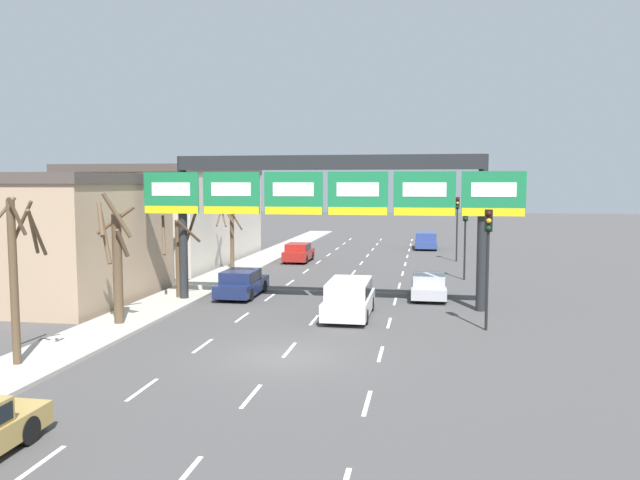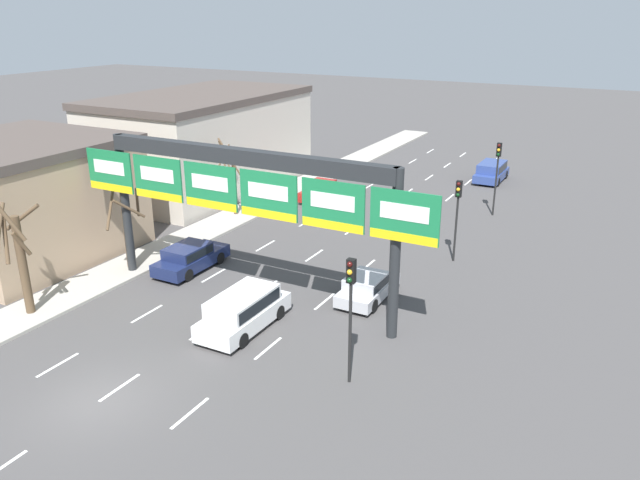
# 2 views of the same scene
# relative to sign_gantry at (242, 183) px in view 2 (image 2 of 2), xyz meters

# --- Properties ---
(ground_plane) EXTENTS (220.00, 220.00, 0.00)m
(ground_plane) POSITION_rel_sign_gantry_xyz_m (0.00, -9.27, -5.85)
(ground_plane) COLOR #474444
(lane_dashes) EXTENTS (6.72, 67.00, 0.01)m
(lane_dashes) POSITION_rel_sign_gantry_xyz_m (-0.00, 4.23, -5.84)
(lane_dashes) COLOR white
(lane_dashes) RESTS_ON ground_plane
(sign_gantry) EXTENTS (18.58, 0.70, 7.38)m
(sign_gantry) POSITION_rel_sign_gantry_xyz_m (0.00, 0.00, 0.00)
(sign_gantry) COLOR #232628
(sign_gantry) RESTS_ON ground_plane
(building_near) EXTENTS (10.05, 10.46, 6.50)m
(building_near) POSITION_rel_sign_gantry_xyz_m (-14.73, -0.66, -2.59)
(building_near) COLOR tan
(building_near) RESTS_ON ground_plane
(building_far) EXTENTS (9.73, 17.19, 7.25)m
(building_far) POSITION_rel_sign_gantry_xyz_m (-14.57, 15.60, -2.21)
(building_far) COLOR beige
(building_far) RESTS_ON ground_plane
(suv_blue) EXTENTS (1.97, 4.51, 1.54)m
(suv_blue) POSITION_rel_sign_gantry_xyz_m (4.80, 28.04, -4.98)
(suv_blue) COLOR navy
(suv_blue) RESTS_ON ground_plane
(car_silver) EXTENTS (1.80, 3.96, 1.31)m
(car_silver) POSITION_rel_sign_gantry_xyz_m (5.00, 2.87, -5.15)
(car_silver) COLOR #B7B7BC
(car_silver) RESTS_ON ground_plane
(car_navy) EXTENTS (1.87, 4.50, 1.43)m
(car_navy) POSITION_rel_sign_gantry_xyz_m (-4.85, 1.78, -5.08)
(car_navy) COLOR #19234C
(car_navy) RESTS_ON ground_plane
(car_red) EXTENTS (1.82, 4.05, 1.44)m
(car_red) POSITION_rel_sign_gantry_xyz_m (-4.86, 16.70, -5.08)
(car_red) COLOR maroon
(car_red) RESTS_ON ground_plane
(suv_white) EXTENTS (1.98, 4.80, 1.67)m
(suv_white) POSITION_rel_sign_gantry_xyz_m (1.43, -2.29, -4.92)
(suv_white) COLOR silver
(suv_white) RESTS_ON ground_plane
(traffic_light_near_gantry) EXTENTS (0.30, 0.35, 4.97)m
(traffic_light_near_gantry) POSITION_rel_sign_gantry_xyz_m (7.14, 18.99, -2.32)
(traffic_light_near_gantry) COLOR black
(traffic_light_near_gantry) RESTS_ON ground_plane
(traffic_light_mid_block) EXTENTS (0.30, 0.35, 4.59)m
(traffic_light_mid_block) POSITION_rel_sign_gantry_xyz_m (7.20, 9.69, -2.57)
(traffic_light_mid_block) COLOR black
(traffic_light_mid_block) RESTS_ON ground_plane
(traffic_light_far_end) EXTENTS (0.30, 0.35, 4.96)m
(traffic_light_far_end) POSITION_rel_sign_gantry_xyz_m (7.31, -3.92, -2.32)
(traffic_light_far_end) COLOR black
(traffic_light_far_end) RESTS_ON ground_plane
(tree_bare_closest) EXTENTS (2.15, 2.16, 4.50)m
(tree_bare_closest) POSITION_rel_sign_gantry_xyz_m (-7.73, 0.30, -3.35)
(tree_bare_closest) COLOR brown
(tree_bare_closest) RESTS_ON sidewalk_left
(tree_bare_third) EXTENTS (1.96, 2.10, 5.51)m
(tree_bare_third) POSITION_rel_sign_gantry_xyz_m (-7.95, -5.88, -2.87)
(tree_bare_third) COLOR brown
(tree_bare_third) RESTS_ON sidewalk_left
(tree_bare_furthest) EXTENTS (1.82, 1.75, 5.19)m
(tree_bare_furthest) POSITION_rel_sign_gantry_xyz_m (-8.29, 10.52, -2.93)
(tree_bare_furthest) COLOR brown
(tree_bare_furthest) RESTS_ON sidewalk_left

